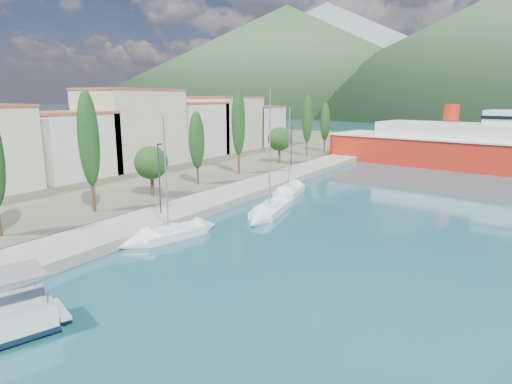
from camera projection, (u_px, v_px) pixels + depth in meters
The scene contains 10 objects.
ground at pixel (451, 136), 121.94m from camera, with size 1400.00×1400.00×0.00m, color #1D5058.
quay at pixel (244, 190), 48.36m from camera, with size 5.00×88.00×0.80m, color gray.
land_strip at pixel (97, 157), 76.19m from camera, with size 70.00×148.00×0.70m, color #565644.
town_buildings at pixel (161, 131), 68.13m from camera, with size 9.20×69.20×11.30m.
tree_row at pixel (231, 136), 54.95m from camera, with size 3.65×62.43×11.37m.
lamp_posts at pixel (169, 174), 37.61m from camera, with size 0.15×46.57×6.06m.
sailboat_near at pixel (153, 239), 32.10m from camera, with size 3.94×7.42×10.22m.
sailboat_mid at pixel (264, 215), 38.49m from camera, with size 3.95×8.83×12.31m.
sailboat_far at pixel (285, 195), 46.44m from camera, with size 3.77×7.57×10.66m.
ferry at pixel (500, 150), 63.54m from camera, with size 52.66×18.84×10.25m.
Camera 1 is at (17.00, -13.51, 10.60)m, focal length 30.00 mm.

